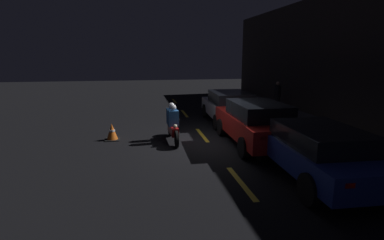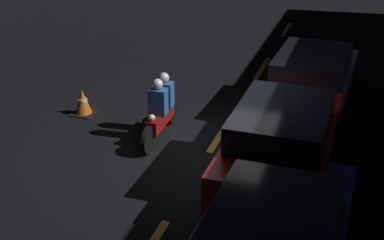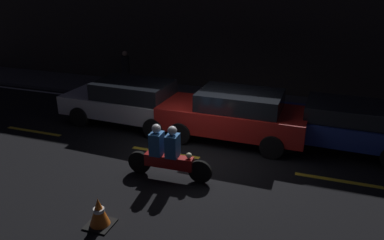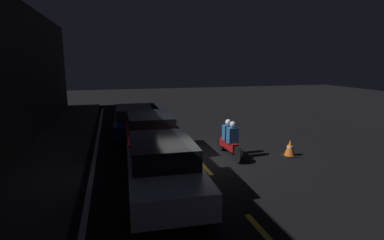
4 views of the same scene
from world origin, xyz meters
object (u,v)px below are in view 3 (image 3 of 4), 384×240
Objects in this scene: taxi_red at (234,114)px; pedestrian at (126,69)px; sedan_blue at (343,124)px; sedan_white at (130,101)px; motorcycle at (166,153)px; traffic_cone_near at (99,212)px.

taxi_red is 6.43m from pedestrian.
pedestrian is (-8.45, 3.04, 0.17)m from sedan_blue.
sedan_blue is at bearing -175.65° from sedan_white.
sedan_blue is (6.49, 0.23, -0.02)m from sedan_white.
taxi_red is 2.00× the size of motorcycle.
pedestrian reaches higher than traffic_cone_near.
sedan_blue is 8.98m from pedestrian.
traffic_cone_near is 9.22m from pedestrian.
sedan_white is at bearing -1.31° from taxi_red.
sedan_blue is (3.00, 0.36, -0.05)m from taxi_red.
traffic_cone_near is (1.99, -5.03, -0.47)m from sedan_white.
sedan_white reaches higher than traffic_cone_near.
taxi_red is 5.15m from traffic_cone_near.
taxi_red is at bearing -179.83° from sedan_white.
pedestrian reaches higher than motorcycle.
sedan_white reaches higher than sedan_blue.
taxi_red is at bearing -32.03° from pedestrian.
sedan_blue is at bearing 49.48° from traffic_cone_near.
pedestrian is (-1.95, 3.28, 0.14)m from sedan_white.
sedan_white is 3.80m from motorcycle.
motorcycle is at bearing -54.04° from pedestrian.
sedan_blue is 2.04× the size of motorcycle.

